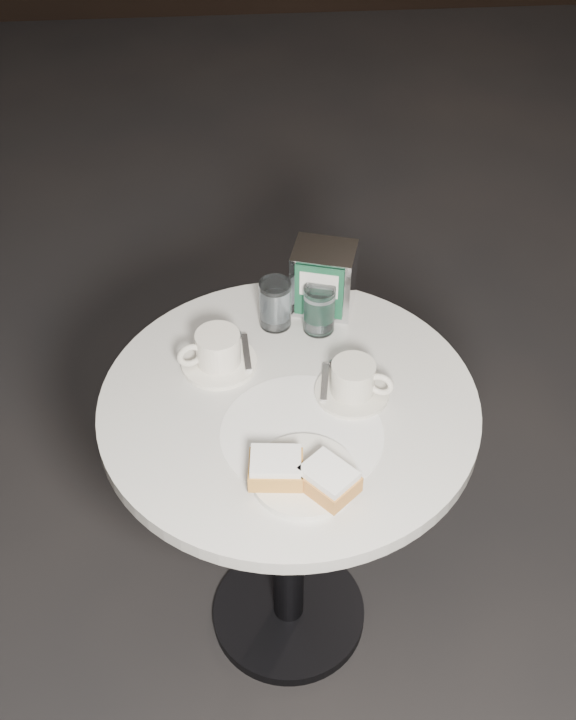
# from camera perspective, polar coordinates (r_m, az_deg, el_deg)

# --- Properties ---
(ground) EXTENTS (7.00, 7.00, 0.00)m
(ground) POSITION_cam_1_polar(r_m,az_deg,el_deg) (2.25, 0.04, -15.84)
(ground) COLOR black
(ground) RESTS_ON ground
(cafe_table) EXTENTS (0.70, 0.70, 0.74)m
(cafe_table) POSITION_cam_1_polar(r_m,az_deg,el_deg) (1.80, 0.05, -6.98)
(cafe_table) COLOR black
(cafe_table) RESTS_ON ground
(sugar_spill) EXTENTS (0.33, 0.33, 0.00)m
(sugar_spill) POSITION_cam_1_polar(r_m,az_deg,el_deg) (1.60, 0.88, -4.65)
(sugar_spill) COLOR white
(sugar_spill) RESTS_ON cafe_table
(beignet_plate) EXTENTS (0.24, 0.24, 0.06)m
(beignet_plate) POSITION_cam_1_polar(r_m,az_deg,el_deg) (1.51, 0.94, -7.26)
(beignet_plate) COLOR white
(beignet_plate) RESTS_ON cafe_table
(coffee_cup_left) EXTENTS (0.18, 0.18, 0.08)m
(coffee_cup_left) POSITION_cam_1_polar(r_m,az_deg,el_deg) (1.70, -4.48, 0.51)
(coffee_cup_left) COLOR white
(coffee_cup_left) RESTS_ON cafe_table
(coffee_cup_right) EXTENTS (0.18, 0.18, 0.07)m
(coffee_cup_right) POSITION_cam_1_polar(r_m,az_deg,el_deg) (1.65, 4.17, -1.37)
(coffee_cup_right) COLOR beige
(coffee_cup_right) RESTS_ON cafe_table
(water_glass_left) EXTENTS (0.07, 0.07, 0.10)m
(water_glass_left) POSITION_cam_1_polar(r_m,az_deg,el_deg) (1.77, -0.81, 3.53)
(water_glass_left) COLOR white
(water_glass_left) RESTS_ON cafe_table
(water_glass_right) EXTENTS (0.07, 0.07, 0.10)m
(water_glass_right) POSITION_cam_1_polar(r_m,az_deg,el_deg) (1.76, 1.99, 3.21)
(water_glass_right) COLOR silver
(water_glass_right) RESTS_ON cafe_table
(napkin_dispenser) EXTENTS (0.14, 0.13, 0.14)m
(napkin_dispenser) POSITION_cam_1_polar(r_m,az_deg,el_deg) (1.80, 2.25, 5.16)
(napkin_dispenser) COLOR silver
(napkin_dispenser) RESTS_ON cafe_table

